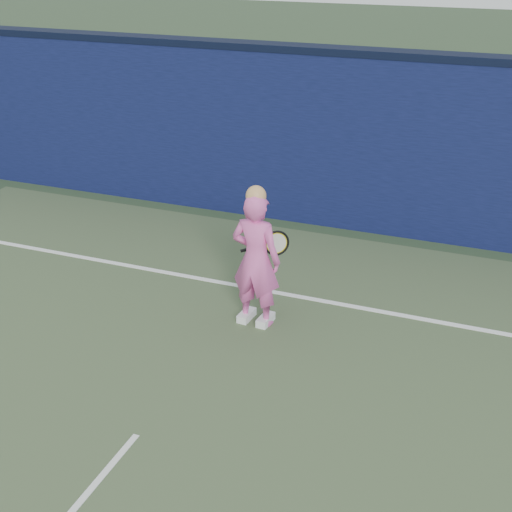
% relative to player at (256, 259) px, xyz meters
% --- Properties ---
extents(backstop_wall, '(24.00, 0.40, 2.50)m').
position_rel_player_xyz_m(backstop_wall, '(-0.25, 3.24, 0.46)').
color(backstop_wall, '#0B1234').
rests_on(backstop_wall, ground).
extents(wall_cap, '(24.00, 0.42, 0.10)m').
position_rel_player_xyz_m(wall_cap, '(-0.25, 3.24, 1.76)').
color(wall_cap, black).
rests_on(wall_cap, backstop_wall).
extents(player, '(0.59, 0.41, 1.64)m').
position_rel_player_xyz_m(player, '(0.00, 0.00, 0.00)').
color(player, '#EC5CB0').
rests_on(player, ground).
extents(racket, '(0.55, 0.25, 0.31)m').
position_rel_player_xyz_m(racket, '(0.03, 0.50, -0.01)').
color(racket, black).
rests_on(racket, ground).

